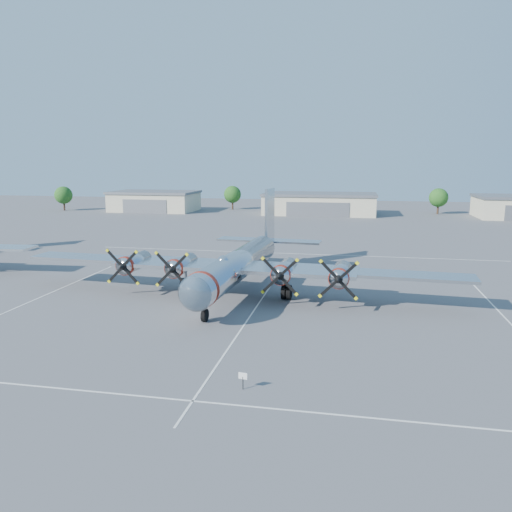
% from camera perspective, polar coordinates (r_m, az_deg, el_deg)
% --- Properties ---
extents(ground, '(260.00, 260.00, 0.00)m').
position_cam_1_polar(ground, '(49.87, 0.70, -4.89)').
color(ground, '#515154').
rests_on(ground, ground).
extents(parking_lines, '(60.00, 50.08, 0.01)m').
position_cam_1_polar(parking_lines, '(48.21, 0.32, -5.44)').
color(parking_lines, silver).
rests_on(parking_lines, ground).
extents(hangar_west, '(22.60, 14.60, 5.40)m').
position_cam_1_polar(hangar_west, '(140.30, -11.50, 6.19)').
color(hangar_west, beige).
rests_on(hangar_west, ground).
extents(hangar_center, '(28.60, 14.60, 5.40)m').
position_cam_1_polar(hangar_center, '(129.93, 7.27, 5.96)').
color(hangar_center, beige).
rests_on(hangar_center, ground).
extents(tree_far_west, '(4.80, 4.80, 6.64)m').
position_cam_1_polar(tree_far_west, '(148.16, -21.14, 6.50)').
color(tree_far_west, '#382619').
rests_on(tree_far_west, ground).
extents(tree_west, '(4.80, 4.80, 6.64)m').
position_cam_1_polar(tree_west, '(141.59, -2.70, 7.04)').
color(tree_west, '#382619').
rests_on(tree_west, ground).
extents(tree_east, '(4.80, 4.80, 6.64)m').
position_cam_1_polar(tree_east, '(137.22, 20.14, 6.28)').
color(tree_east, '#382619').
rests_on(tree_east, ground).
extents(main_bomber_b29, '(47.39, 34.01, 10.05)m').
position_cam_1_polar(main_bomber_b29, '(52.84, -1.78, -3.99)').
color(main_bomber_b29, silver).
rests_on(main_bomber_b29, ground).
extents(info_placard, '(0.56, 0.12, 1.06)m').
position_cam_1_polar(info_placard, '(30.70, -1.51, -13.73)').
color(info_placard, black).
rests_on(info_placard, ground).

